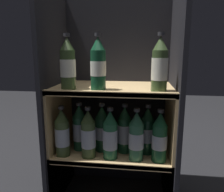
# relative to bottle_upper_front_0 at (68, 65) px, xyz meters

# --- Properties ---
(fridge_back_wall) EXTENTS (0.60, 0.02, 1.04)m
(fridge_back_wall) POSITION_rel_bottle_upper_front_0_xyz_m (0.18, 0.30, -0.18)
(fridge_back_wall) COLOR black
(fridge_back_wall) RESTS_ON ground_plane
(fridge_side_left) EXTENTS (0.02, 0.38, 1.04)m
(fridge_side_left) POSITION_rel_bottle_upper_front_0_xyz_m (-0.11, 0.11, -0.18)
(fridge_side_left) COLOR black
(fridge_side_left) RESTS_ON ground_plane
(fridge_side_right) EXTENTS (0.02, 0.38, 1.04)m
(fridge_side_right) POSITION_rel_bottle_upper_front_0_xyz_m (0.47, 0.11, -0.18)
(fridge_side_right) COLOR black
(fridge_side_right) RESTS_ON ground_plane
(shelf_lower) EXTENTS (0.56, 0.34, 0.28)m
(shelf_lower) POSITION_rel_bottle_upper_front_0_xyz_m (0.18, 0.10, -0.48)
(shelf_lower) COLOR tan
(shelf_lower) RESTS_ON ground_plane
(shelf_upper) EXTENTS (0.56, 0.34, 0.60)m
(shelf_upper) POSITION_rel_bottle_upper_front_0_xyz_m (0.18, 0.11, -0.28)
(shelf_upper) COLOR tan
(shelf_upper) RESTS_ON ground_plane
(bottle_upper_front_0) EXTENTS (0.07, 0.07, 0.24)m
(bottle_upper_front_0) POSITION_rel_bottle_upper_front_0_xyz_m (0.00, 0.00, 0.00)
(bottle_upper_front_0) COLOR #384C28
(bottle_upper_front_0) RESTS_ON shelf_upper
(bottle_upper_front_1) EXTENTS (0.07, 0.07, 0.24)m
(bottle_upper_front_1) POSITION_rel_bottle_upper_front_0_xyz_m (0.13, -0.00, 0.00)
(bottle_upper_front_1) COLOR #144228
(bottle_upper_front_1) RESTS_ON shelf_upper
(bottle_upper_front_2) EXTENTS (0.07, 0.07, 0.24)m
(bottle_upper_front_2) POSITION_rel_bottle_upper_front_0_xyz_m (0.39, 0.00, -0.00)
(bottle_upper_front_2) COLOR #384C28
(bottle_upper_front_2) RESTS_ON shelf_upper
(bottle_lower_front_0) EXTENTS (0.07, 0.07, 0.24)m
(bottle_lower_front_0) POSITION_rel_bottle_upper_front_0_xyz_m (-0.04, -0.00, -0.32)
(bottle_lower_front_0) COLOR #384C28
(bottle_lower_front_0) RESTS_ON shelf_lower
(bottle_lower_front_1) EXTENTS (0.07, 0.07, 0.24)m
(bottle_lower_front_1) POSITION_rel_bottle_upper_front_0_xyz_m (0.08, 0.00, -0.32)
(bottle_lower_front_1) COLOR #384C28
(bottle_lower_front_1) RESTS_ON shelf_lower
(bottle_lower_front_2) EXTENTS (0.07, 0.07, 0.24)m
(bottle_lower_front_2) POSITION_rel_bottle_upper_front_0_xyz_m (0.18, 0.00, -0.32)
(bottle_lower_front_2) COLOR #1E5638
(bottle_lower_front_2) RESTS_ON shelf_lower
(bottle_lower_front_3) EXTENTS (0.07, 0.07, 0.24)m
(bottle_lower_front_3) POSITION_rel_bottle_upper_front_0_xyz_m (0.30, 0.00, -0.32)
(bottle_lower_front_3) COLOR #285B42
(bottle_lower_front_3) RESTS_ON shelf_lower
(bottle_lower_front_4) EXTENTS (0.07, 0.07, 0.24)m
(bottle_lower_front_4) POSITION_rel_bottle_upper_front_0_xyz_m (0.40, 0.00, -0.31)
(bottle_lower_front_4) COLOR #144228
(bottle_lower_front_4) RESTS_ON shelf_lower
(bottle_lower_back_0) EXTENTS (0.07, 0.07, 0.24)m
(bottle_lower_back_0) POSITION_rel_bottle_upper_front_0_xyz_m (0.02, 0.07, -0.32)
(bottle_lower_back_0) COLOR #1E5638
(bottle_lower_back_0) RESTS_ON shelf_lower
(bottle_lower_back_1) EXTENTS (0.07, 0.07, 0.24)m
(bottle_lower_back_1) POSITION_rel_bottle_upper_front_0_xyz_m (0.13, 0.07, -0.31)
(bottle_lower_back_1) COLOR #194C2D
(bottle_lower_back_1) RESTS_ON shelf_lower
(bottle_lower_back_2) EXTENTS (0.07, 0.07, 0.24)m
(bottle_lower_back_2) POSITION_rel_bottle_upper_front_0_xyz_m (0.24, 0.07, -0.32)
(bottle_lower_back_2) COLOR #194C2D
(bottle_lower_back_2) RESTS_ON shelf_lower
(bottle_lower_back_3) EXTENTS (0.07, 0.07, 0.24)m
(bottle_lower_back_3) POSITION_rel_bottle_upper_front_0_xyz_m (0.35, 0.07, -0.32)
(bottle_lower_back_3) COLOR #144228
(bottle_lower_back_3) RESTS_ON shelf_lower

